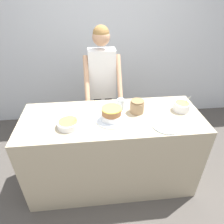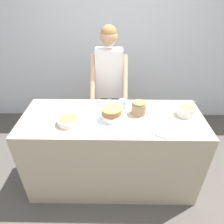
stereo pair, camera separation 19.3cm
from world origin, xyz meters
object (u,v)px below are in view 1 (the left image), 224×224
at_px(stoneware_jar, 137,106).
at_px(cake, 112,115).
at_px(frosting_bowl_olive, 68,123).
at_px(ceramic_plate, 166,125).
at_px(drinking_glass, 121,104).
at_px(frosting_bowl_yellow, 182,106).
at_px(person_baker, 102,79).

bearing_deg(stoneware_jar, cake, -157.70).
xyz_separation_m(frosting_bowl_olive, ceramic_plate, (0.91, -0.09, -0.03)).
xyz_separation_m(drinking_glass, stoneware_jar, (0.16, -0.07, 0.01)).
distance_m(cake, frosting_bowl_yellow, 0.75).
xyz_separation_m(person_baker, cake, (0.04, -0.73, -0.06)).
height_order(frosting_bowl_olive, stoneware_jar, frosting_bowl_olive).
distance_m(frosting_bowl_yellow, stoneware_jar, 0.47).
height_order(cake, frosting_bowl_yellow, frosting_bowl_yellow).
height_order(cake, stoneware_jar, same).
relative_size(frosting_bowl_yellow, stoneware_jar, 1.16).
bearing_deg(person_baker, ceramic_plate, -58.50).
height_order(frosting_bowl_olive, drinking_glass, frosting_bowl_olive).
bearing_deg(frosting_bowl_olive, ceramic_plate, -5.37).
distance_m(ceramic_plate, stoneware_jar, 0.36).
distance_m(cake, ceramic_plate, 0.53).
height_order(person_baker, frosting_bowl_olive, person_baker).
height_order(person_baker, ceramic_plate, person_baker).
distance_m(person_baker, stoneware_jar, 0.70).
xyz_separation_m(cake, stoneware_jar, (0.27, 0.11, 0.01)).
height_order(ceramic_plate, stoneware_jar, stoneware_jar).
xyz_separation_m(frosting_bowl_yellow, frosting_bowl_olive, (-1.16, -0.17, -0.01)).
relative_size(cake, frosting_bowl_yellow, 1.88).
bearing_deg(frosting_bowl_yellow, cake, -172.55).
relative_size(frosting_bowl_yellow, drinking_glass, 1.39).
xyz_separation_m(frosting_bowl_yellow, ceramic_plate, (-0.25, -0.25, -0.04)).
distance_m(frosting_bowl_yellow, ceramic_plate, 0.35).
xyz_separation_m(frosting_bowl_yellow, stoneware_jar, (-0.47, 0.01, 0.02)).
bearing_deg(frosting_bowl_yellow, stoneware_jar, 178.19).
relative_size(person_baker, frosting_bowl_yellow, 10.06).
xyz_separation_m(cake, frosting_bowl_yellow, (0.75, 0.10, -0.01)).
relative_size(frosting_bowl_olive, stoneware_jar, 1.44).
distance_m(cake, stoneware_jar, 0.30).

